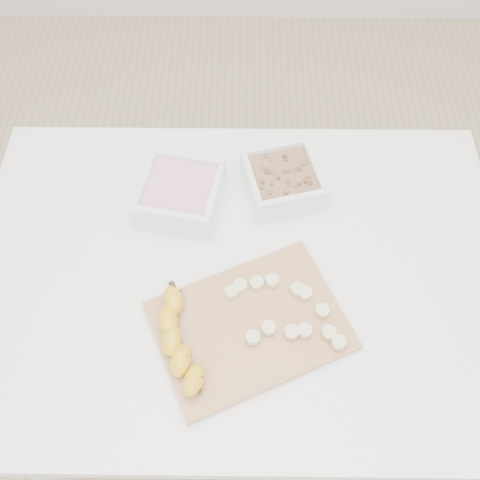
{
  "coord_description": "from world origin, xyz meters",
  "views": [
    {
      "loc": [
        0.0,
        -0.46,
        1.62
      ],
      "look_at": [
        0.0,
        0.03,
        0.81
      ],
      "focal_mm": 40.0,
      "sensor_mm": 36.0,
      "label": 1
    }
  ],
  "objects_px": {
    "cutting_board": "(250,326)",
    "banana": "(180,342)",
    "table": "(240,293)",
    "bowl_yogurt": "(180,194)",
    "bowl_granola": "(283,181)"
  },
  "relations": [
    {
      "from": "cutting_board",
      "to": "banana",
      "type": "relative_size",
      "value": 1.65
    },
    {
      "from": "table",
      "to": "bowl_yogurt",
      "type": "bearing_deg",
      "value": 128.26
    },
    {
      "from": "bowl_granola",
      "to": "table",
      "type": "bearing_deg",
      "value": -114.27
    },
    {
      "from": "bowl_yogurt",
      "to": "cutting_board",
      "type": "distance_m",
      "value": 0.29
    },
    {
      "from": "banana",
      "to": "table",
      "type": "bearing_deg",
      "value": 51.25
    },
    {
      "from": "bowl_yogurt",
      "to": "banana",
      "type": "xyz_separation_m",
      "value": [
        0.02,
        -0.3,
        -0.0
      ]
    },
    {
      "from": "banana",
      "to": "cutting_board",
      "type": "bearing_deg",
      "value": 13.09
    },
    {
      "from": "bowl_granola",
      "to": "banana",
      "type": "height_order",
      "value": "bowl_granola"
    },
    {
      "from": "table",
      "to": "cutting_board",
      "type": "relative_size",
      "value": 3.17
    },
    {
      "from": "bowl_granola",
      "to": "cutting_board",
      "type": "relative_size",
      "value": 0.54
    },
    {
      "from": "banana",
      "to": "bowl_granola",
      "type": "bearing_deg",
      "value": 55.82
    },
    {
      "from": "bowl_yogurt",
      "to": "banana",
      "type": "bearing_deg",
      "value": -86.37
    },
    {
      "from": "cutting_board",
      "to": "banana",
      "type": "height_order",
      "value": "banana"
    },
    {
      "from": "bowl_granola",
      "to": "cutting_board",
      "type": "bearing_deg",
      "value": -102.35
    },
    {
      "from": "bowl_granola",
      "to": "banana",
      "type": "relative_size",
      "value": 0.88
    }
  ]
}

